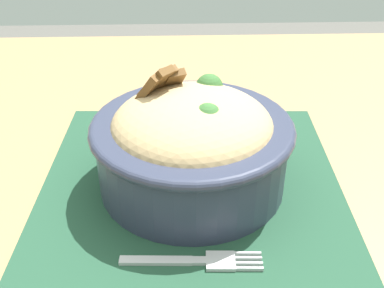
{
  "coord_description": "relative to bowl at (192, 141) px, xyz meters",
  "views": [
    {
      "loc": [
        0.35,
        -0.03,
        1.08
      ],
      "look_at": [
        -0.06,
        -0.01,
        0.82
      ],
      "focal_mm": 43.82,
      "sensor_mm": 36.0,
      "label": 1
    }
  ],
  "objects": [
    {
      "name": "table",
      "position": [
        0.06,
        0.01,
        -0.13
      ],
      "size": [
        1.1,
        0.81,
        0.76
      ],
      "color": "#99754C",
      "rests_on": "ground_plane"
    },
    {
      "name": "placemat",
      "position": [
        0.04,
        -0.0,
        -0.05
      ],
      "size": [
        0.42,
        0.34,
        0.0
      ],
      "primitive_type": "cube",
      "rotation": [
        0.0,
        0.0,
        -0.04
      ],
      "color": "#1E422D",
      "rests_on": "table"
    },
    {
      "name": "bowl",
      "position": [
        0.0,
        0.0,
        0.0
      ],
      "size": [
        0.23,
        0.23,
        0.13
      ],
      "color": "#2D3347",
      "rests_on": "placemat"
    },
    {
      "name": "fork",
      "position": [
        0.12,
        0.0,
        -0.05
      ],
      "size": [
        0.02,
        0.13,
        0.0
      ],
      "color": "#B2B2B2",
      "rests_on": "placemat"
    }
  ]
}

